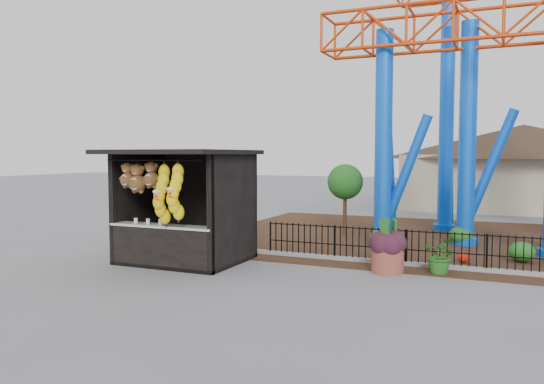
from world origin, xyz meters
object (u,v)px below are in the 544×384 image
at_px(roller_coaster, 507,51).
at_px(potted_plant, 441,255).
at_px(terracotta_planter, 387,260).
at_px(prize_booth, 179,208).

height_order(roller_coaster, potted_plant, roller_coaster).
distance_m(roller_coaster, terracotta_planter, 9.12).
bearing_deg(potted_plant, terracotta_planter, -152.89).
xyz_separation_m(prize_booth, potted_plant, (6.76, 1.43, -1.04)).
relative_size(terracotta_planter, potted_plant, 0.84).
bearing_deg(terracotta_planter, roller_coaster, 67.26).
height_order(prize_booth, roller_coaster, roller_coaster).
xyz_separation_m(terracotta_planter, potted_plant, (1.26, 0.35, 0.16)).
distance_m(terracotta_planter, potted_plant, 1.31).
bearing_deg(roller_coaster, potted_plant, -102.99).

